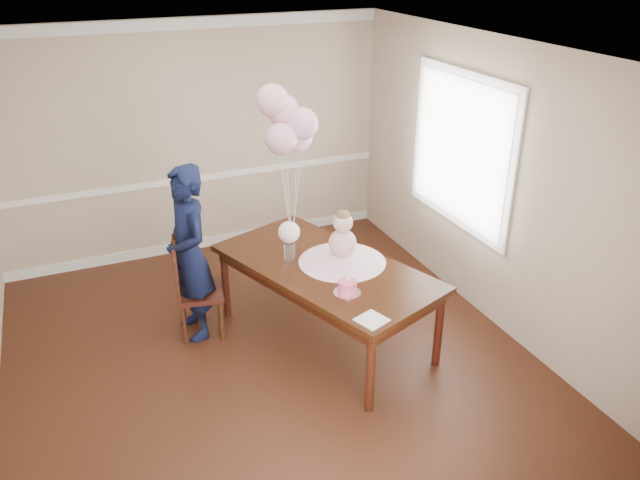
# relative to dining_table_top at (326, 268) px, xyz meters

# --- Properties ---
(floor) EXTENTS (4.50, 5.00, 0.00)m
(floor) POSITION_rel_dining_table_top_xyz_m (-0.60, -0.12, -0.76)
(floor) COLOR black
(floor) RESTS_ON ground
(ceiling) EXTENTS (4.50, 5.00, 0.02)m
(ceiling) POSITION_rel_dining_table_top_xyz_m (-0.60, -0.12, 1.94)
(ceiling) COLOR white
(ceiling) RESTS_ON wall_back
(wall_back) EXTENTS (4.50, 0.02, 2.70)m
(wall_back) POSITION_rel_dining_table_top_xyz_m (-0.60, 2.38, 0.59)
(wall_back) COLOR tan
(wall_back) RESTS_ON floor
(wall_front) EXTENTS (4.50, 0.02, 2.70)m
(wall_front) POSITION_rel_dining_table_top_xyz_m (-0.60, -2.62, 0.59)
(wall_front) COLOR tan
(wall_front) RESTS_ON floor
(wall_right) EXTENTS (0.02, 5.00, 2.70)m
(wall_right) POSITION_rel_dining_table_top_xyz_m (1.65, -0.12, 0.59)
(wall_right) COLOR tan
(wall_right) RESTS_ON floor
(chair_rail_trim) EXTENTS (4.50, 0.02, 0.07)m
(chair_rail_trim) POSITION_rel_dining_table_top_xyz_m (-0.60, 2.37, 0.14)
(chair_rail_trim) COLOR white
(chair_rail_trim) RESTS_ON wall_back
(crown_molding) EXTENTS (4.50, 0.02, 0.12)m
(crown_molding) POSITION_rel_dining_table_top_xyz_m (-0.60, 2.37, 1.87)
(crown_molding) COLOR white
(crown_molding) RESTS_ON wall_back
(baseboard_trim) EXTENTS (4.50, 0.02, 0.12)m
(baseboard_trim) POSITION_rel_dining_table_top_xyz_m (-0.60, 2.37, -0.70)
(baseboard_trim) COLOR white
(baseboard_trim) RESTS_ON floor
(window_frame) EXTENTS (0.02, 1.66, 1.56)m
(window_frame) POSITION_rel_dining_table_top_xyz_m (1.63, 0.38, 0.79)
(window_frame) COLOR white
(window_frame) RESTS_ON wall_right
(window_blinds) EXTENTS (0.01, 1.50, 1.40)m
(window_blinds) POSITION_rel_dining_table_top_xyz_m (1.61, 0.38, 0.79)
(window_blinds) COLOR white
(window_blinds) RESTS_ON wall_right
(dining_table_top) EXTENTS (1.72, 2.34, 0.05)m
(dining_table_top) POSITION_rel_dining_table_top_xyz_m (0.00, 0.00, 0.00)
(dining_table_top) COLOR black
(dining_table_top) RESTS_ON table_leg_fl
(table_apron) EXTENTS (1.58, 2.20, 0.11)m
(table_apron) POSITION_rel_dining_table_top_xyz_m (0.00, 0.00, -0.08)
(table_apron) COLOR black
(table_apron) RESTS_ON table_leg_fl
(table_leg_fl) EXTENTS (0.09, 0.09, 0.74)m
(table_leg_fl) POSITION_rel_dining_table_top_xyz_m (-0.08, -1.06, -0.39)
(table_leg_fl) COLOR black
(table_leg_fl) RESTS_ON floor
(table_leg_fr) EXTENTS (0.09, 0.09, 0.74)m
(table_leg_fr) POSITION_rel_dining_table_top_xyz_m (0.75, -0.75, -0.39)
(table_leg_fr) COLOR black
(table_leg_fr) RESTS_ON floor
(table_leg_bl) EXTENTS (0.09, 0.09, 0.74)m
(table_leg_bl) POSITION_rel_dining_table_top_xyz_m (-0.75, 0.75, -0.39)
(table_leg_bl) COLOR black
(table_leg_bl) RESTS_ON floor
(table_leg_br) EXTENTS (0.09, 0.09, 0.74)m
(table_leg_br) POSITION_rel_dining_table_top_xyz_m (0.08, 1.06, -0.39)
(table_leg_br) COLOR black
(table_leg_br) RESTS_ON floor
(baby_skirt) EXTENTS (1.03, 1.03, 0.11)m
(baby_skirt) POSITION_rel_dining_table_top_xyz_m (0.17, 0.01, 0.08)
(baby_skirt) COLOR #FFBBD2
(baby_skirt) RESTS_ON dining_table_top
(baby_torso) EXTENTS (0.25, 0.25, 0.25)m
(baby_torso) POSITION_rel_dining_table_top_xyz_m (0.17, 0.01, 0.22)
(baby_torso) COLOR pink
(baby_torso) RESTS_ON baby_skirt
(baby_head) EXTENTS (0.18, 0.18, 0.18)m
(baby_head) POSITION_rel_dining_table_top_xyz_m (0.17, 0.01, 0.42)
(baby_head) COLOR beige
(baby_head) RESTS_ON baby_torso
(baby_hair) EXTENTS (0.13, 0.13, 0.13)m
(baby_hair) POSITION_rel_dining_table_top_xyz_m (0.17, 0.01, 0.48)
(baby_hair) COLOR brown
(baby_hair) RESTS_ON baby_head
(cake_platter) EXTENTS (0.30, 0.30, 0.01)m
(cake_platter) POSITION_rel_dining_table_top_xyz_m (-0.03, -0.52, 0.03)
(cake_platter) COLOR silver
(cake_platter) RESTS_ON dining_table_top
(birthday_cake) EXTENTS (0.20, 0.20, 0.11)m
(birthday_cake) POSITION_rel_dining_table_top_xyz_m (-0.03, -0.52, 0.09)
(birthday_cake) COLOR #F04B77
(birthday_cake) RESTS_ON cake_platter
(cake_flower_a) EXTENTS (0.03, 0.03, 0.03)m
(cake_flower_a) POSITION_rel_dining_table_top_xyz_m (-0.03, -0.52, 0.16)
(cake_flower_a) COLOR silver
(cake_flower_a) RESTS_ON birthday_cake
(cake_flower_b) EXTENTS (0.03, 0.03, 0.03)m
(cake_flower_b) POSITION_rel_dining_table_top_xyz_m (-0.01, -0.49, 0.16)
(cake_flower_b) COLOR white
(cake_flower_b) RESTS_ON birthday_cake
(rose_vase_near) EXTENTS (0.14, 0.14, 0.17)m
(rose_vase_near) POSITION_rel_dining_table_top_xyz_m (-0.26, 0.24, 0.11)
(rose_vase_near) COLOR white
(rose_vase_near) RESTS_ON dining_table_top
(roses_near) EXTENTS (0.20, 0.20, 0.20)m
(roses_near) POSITION_rel_dining_table_top_xyz_m (-0.26, 0.24, 0.30)
(roses_near) COLOR #FFD5DD
(roses_near) RESTS_ON rose_vase_near
(napkin) EXTENTS (0.27, 0.27, 0.01)m
(napkin) POSITION_rel_dining_table_top_xyz_m (-0.03, -0.97, 0.03)
(napkin) COLOR white
(napkin) RESTS_ON dining_table_top
(balloon_weight) EXTENTS (0.05, 0.05, 0.02)m
(balloon_weight) POSITION_rel_dining_table_top_xyz_m (-0.10, 0.58, 0.04)
(balloon_weight) COLOR silver
(balloon_weight) RESTS_ON dining_table_top
(balloon_a) EXTENTS (0.29, 0.29, 0.29)m
(balloon_a) POSITION_rel_dining_table_top_xyz_m (-0.20, 0.54, 1.08)
(balloon_a) COLOR #DA9AB0
(balloon_a) RESTS_ON balloon_ribbon_a
(balloon_b) EXTENTS (0.29, 0.29, 0.29)m
(balloon_b) POSITION_rel_dining_table_top_xyz_m (0.01, 0.57, 1.18)
(balloon_b) COLOR #E09EC1
(balloon_b) RESTS_ON balloon_ribbon_b
(balloon_c) EXTENTS (0.29, 0.29, 0.29)m
(balloon_c) POSITION_rel_dining_table_top_xyz_m (-0.12, 0.68, 1.29)
(balloon_c) COLOR #DB9BAC
(balloon_c) RESTS_ON balloon_ribbon_c
(balloon_d) EXTENTS (0.29, 0.29, 0.29)m
(balloon_d) POSITION_rel_dining_table_top_xyz_m (-0.22, 0.67, 1.39)
(balloon_d) COLOR #DD9CAC
(balloon_d) RESTS_ON balloon_ribbon_d
(balloon_e) EXTENTS (0.29, 0.29, 0.29)m
(balloon_e) POSITION_rel_dining_table_top_xyz_m (0.02, 0.71, 1.02)
(balloon_e) COLOR #FFB4D2
(balloon_e) RESTS_ON balloon_ribbon_e
(balloon_ribbon_a) EXTENTS (0.09, 0.04, 0.88)m
(balloon_ribbon_a) POSITION_rel_dining_table_top_xyz_m (-0.15, 0.56, 0.48)
(balloon_ribbon_a) COLOR white
(balloon_ribbon_a) RESTS_ON balloon_weight
(balloon_ribbon_b) EXTENTS (0.12, 0.02, 0.98)m
(balloon_ribbon_b) POSITION_rel_dining_table_top_xyz_m (-0.04, 0.57, 0.53)
(balloon_ribbon_b) COLOR white
(balloon_ribbon_b) RESTS_ON balloon_weight
(balloon_ribbon_c) EXTENTS (0.02, 0.10, 1.09)m
(balloon_ribbon_c) POSITION_rel_dining_table_top_xyz_m (-0.11, 0.63, 0.58)
(balloon_ribbon_c) COLOR white
(balloon_ribbon_c) RESTS_ON balloon_weight
(balloon_ribbon_d) EXTENTS (0.12, 0.07, 1.19)m
(balloon_ribbon_d) POSITION_rel_dining_table_top_xyz_m (-0.16, 0.62, 0.64)
(balloon_ribbon_d) COLOR white
(balloon_ribbon_d) RESTS_ON balloon_weight
(balloon_ribbon_e) EXTENTS (0.11, 0.12, 0.82)m
(balloon_ribbon_e) POSITION_rel_dining_table_top_xyz_m (-0.04, 0.65, 0.45)
(balloon_ribbon_e) COLOR white
(balloon_ribbon_e) RESTS_ON balloon_weight
(dining_chair_seat) EXTENTS (0.50, 0.50, 0.05)m
(dining_chair_seat) POSITION_rel_dining_table_top_xyz_m (-1.04, 0.57, -0.33)
(dining_chair_seat) COLOR black
(dining_chair_seat) RESTS_ON chair_leg_fl
(chair_leg_fl) EXTENTS (0.05, 0.05, 0.41)m
(chair_leg_fl) POSITION_rel_dining_table_top_xyz_m (-1.25, 0.44, -0.56)
(chair_leg_fl) COLOR #37160F
(chair_leg_fl) RESTS_ON floor
(chair_leg_fr) EXTENTS (0.05, 0.05, 0.41)m
(chair_leg_fr) POSITION_rel_dining_table_top_xyz_m (-0.91, 0.37, -0.56)
(chair_leg_fr) COLOR #361B0E
(chair_leg_fr) RESTS_ON floor
(chair_leg_bl) EXTENTS (0.05, 0.05, 0.41)m
(chair_leg_bl) POSITION_rel_dining_table_top_xyz_m (-1.18, 0.78, -0.56)
(chair_leg_bl) COLOR #38170F
(chair_leg_bl) RESTS_ON floor
(chair_leg_br) EXTENTS (0.05, 0.05, 0.41)m
(chair_leg_br) POSITION_rel_dining_table_top_xyz_m (-0.84, 0.71, -0.56)
(chair_leg_br) COLOR #361D0E
(chair_leg_br) RESTS_ON floor
(chair_back_post_l) EXTENTS (0.05, 0.05, 0.54)m
(chair_back_post_l) POSITION_rel_dining_table_top_xyz_m (-1.26, 0.44, -0.05)
(chair_back_post_l) COLOR #33150E
(chair_back_post_l) RESTS_ON dining_chair_seat
(chair_back_post_r) EXTENTS (0.05, 0.05, 0.54)m
(chair_back_post_r) POSITION_rel_dining_table_top_xyz_m (-1.20, 0.78, -0.05)
(chair_back_post_r) COLOR #321C0D
(chair_back_post_r) RESTS_ON dining_chair_seat
(chair_slat_low) EXTENTS (0.10, 0.38, 0.05)m
(chair_slat_low) POSITION_rel_dining_table_top_xyz_m (-1.23, 0.61, -0.17)
(chair_slat_low) COLOR #35170E
(chair_slat_low) RESTS_ON dining_chair_seat
(chair_slat_mid) EXTENTS (0.10, 0.38, 0.05)m
(chair_slat_mid) POSITION_rel_dining_table_top_xyz_m (-1.23, 0.61, -0.01)
(chair_slat_mid) COLOR #3B1610
(chair_slat_mid) RESTS_ON dining_chair_seat
(chair_slat_top) EXTENTS (0.10, 0.38, 0.05)m
(chair_slat_top) POSITION_rel_dining_table_top_xyz_m (-1.23, 0.61, 0.14)
(chair_slat_top) COLOR #3C1F10
(chair_slat_top) RESTS_ON dining_chair_seat
(woman) EXTENTS (0.50, 0.67, 1.69)m
(woman) POSITION_rel_dining_table_top_xyz_m (-1.10, 0.60, 0.08)
(woman) COLOR black
(woman) RESTS_ON floor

